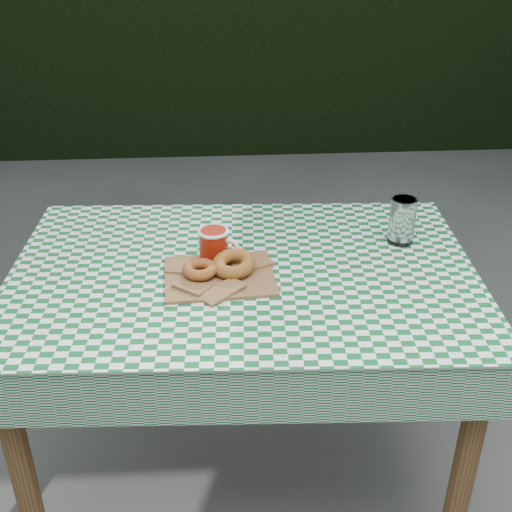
{
  "coord_description": "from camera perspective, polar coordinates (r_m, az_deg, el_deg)",
  "views": [
    {
      "loc": [
        0.08,
        -1.5,
        1.63
      ],
      "look_at": [
        0.18,
        0.01,
        0.79
      ],
      "focal_mm": 45.94,
      "sensor_mm": 36.0,
      "label": 1
    }
  ],
  "objects": [
    {
      "name": "table",
      "position": [
        1.95,
        -1.02,
        -10.91
      ],
      "size": [
        1.24,
        0.86,
        0.75
      ],
      "primitive_type": "cube",
      "rotation": [
        0.0,
        0.0,
        -0.04
      ],
      "color": "brown",
      "rests_on": "ground"
    },
    {
      "name": "bagel_back",
      "position": [
        1.69,
        -1.96,
        -0.69
      ],
      "size": [
        0.16,
        0.16,
        0.04
      ],
      "primitive_type": "torus",
      "rotation": [
        0.0,
        0.0,
        -0.68
      ],
      "color": "#8F611D",
      "rests_on": "paper_bag"
    },
    {
      "name": "ground",
      "position": [
        2.22,
        -4.8,
        -18.22
      ],
      "size": [
        60.0,
        60.0,
        0.0
      ],
      "primitive_type": "plane",
      "color": "#484843",
      "rests_on": "ground"
    },
    {
      "name": "hedge_north",
      "position": [
        4.76,
        -5.01,
        20.34
      ],
      "size": [
        7.0,
        0.7,
        1.8
      ],
      "primitive_type": "cube",
      "color": "black",
      "rests_on": "ground"
    },
    {
      "name": "tablecloth",
      "position": [
        1.73,
        -1.13,
        -1.31
      ],
      "size": [
        1.26,
        0.88,
        0.01
      ],
      "primitive_type": "cube",
      "rotation": [
        0.0,
        0.0,
        -0.04
      ],
      "color": "#0D5725",
      "rests_on": "table"
    },
    {
      "name": "coffee_mug",
      "position": [
        1.76,
        -3.71,
        0.99
      ],
      "size": [
        0.21,
        0.21,
        0.09
      ],
      "primitive_type": null,
      "rotation": [
        0.0,
        0.0,
        -0.44
      ],
      "color": "maroon",
      "rests_on": "tablecloth"
    },
    {
      "name": "drinking_glass",
      "position": [
        1.88,
        12.6,
        3.03
      ],
      "size": [
        0.08,
        0.08,
        0.13
      ],
      "primitive_type": "cylinder",
      "rotation": [
        0.0,
        0.0,
        0.09
      ],
      "color": "white",
      "rests_on": "tablecloth"
    },
    {
      "name": "paper_bag",
      "position": [
        1.69,
        -3.2,
        -1.69
      ],
      "size": [
        0.29,
        0.24,
        0.01
      ],
      "primitive_type": "cube",
      "rotation": [
        0.0,
        0.0,
        0.06
      ],
      "color": "brown",
      "rests_on": "tablecloth"
    },
    {
      "name": "bagel_front",
      "position": [
        1.68,
        -4.91,
        -1.16
      ],
      "size": [
        0.11,
        0.11,
        0.03
      ],
      "primitive_type": "torus",
      "rotation": [
        0.0,
        0.0,
        0.29
      ],
      "color": "#A15621",
      "rests_on": "paper_bag"
    }
  ]
}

